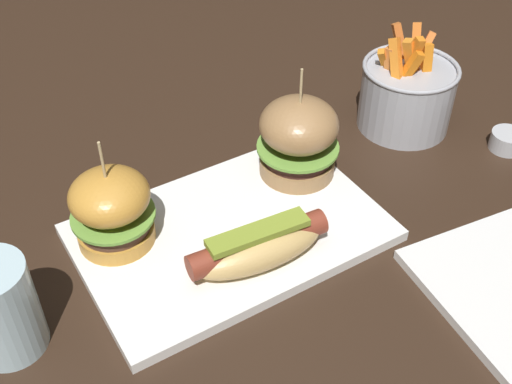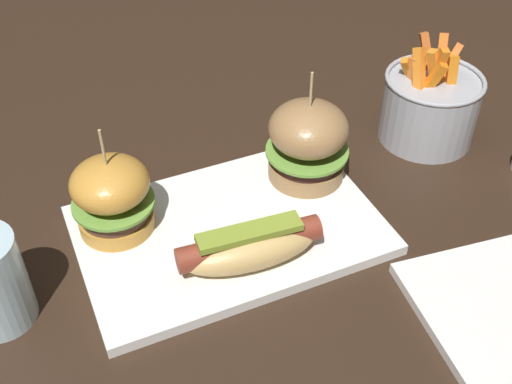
# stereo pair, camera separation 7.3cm
# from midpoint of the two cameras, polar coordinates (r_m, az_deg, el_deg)

# --- Properties ---
(ground_plane) EXTENTS (3.00, 3.00, 0.00)m
(ground_plane) POSITION_cam_midpoint_polar(r_m,az_deg,el_deg) (0.76, 0.37, -3.91)
(ground_plane) COLOR black
(platter_main) EXTENTS (0.35, 0.23, 0.01)m
(platter_main) POSITION_cam_midpoint_polar(r_m,az_deg,el_deg) (0.75, 0.37, -3.53)
(platter_main) COLOR white
(platter_main) RESTS_ON ground
(hot_dog) EXTENTS (0.16, 0.07, 0.05)m
(hot_dog) POSITION_cam_midpoint_polar(r_m,az_deg,el_deg) (0.69, 2.42, -4.96)
(hot_dog) COLOR tan
(hot_dog) RESTS_ON platter_main
(slider_left) EXTENTS (0.09, 0.09, 0.14)m
(slider_left) POSITION_cam_midpoint_polar(r_m,az_deg,el_deg) (0.73, -9.91, -0.45)
(slider_left) COLOR #C78935
(slider_left) RESTS_ON platter_main
(slider_right) EXTENTS (0.10, 0.10, 0.15)m
(slider_right) POSITION_cam_midpoint_polar(r_m,az_deg,el_deg) (0.79, 7.28, 4.40)
(slider_right) COLOR #9B7247
(slider_right) RESTS_ON platter_main
(fries_bucket) EXTENTS (0.13, 0.13, 0.15)m
(fries_bucket) POSITION_cam_midpoint_polar(r_m,az_deg,el_deg) (0.92, 17.43, 7.24)
(fries_bucket) COLOR #A8AAB2
(fries_bucket) RESTS_ON ground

